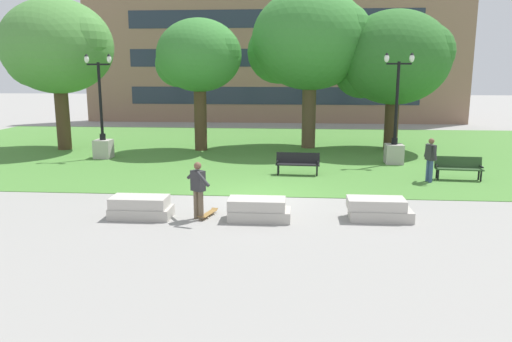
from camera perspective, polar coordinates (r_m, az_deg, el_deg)
The scene contains 17 objects.
ground_plane at distance 17.24m, azimuth 0.20°, elevation -2.97°, with size 140.00×140.00×0.00m, color gray.
grass_lawn at distance 27.01m, azimuth 1.83°, elevation 2.38°, with size 40.00×20.00×0.02m, color #4C8438.
concrete_block_center at distance 15.20m, azimuth -13.06°, elevation -4.08°, with size 1.80×0.90×0.64m.
concrete_block_left at distance 14.59m, azimuth 0.27°, elevation -4.44°, with size 1.81×0.90×0.64m.
concrete_block_right at distance 15.05m, azimuth 13.81°, elevation -4.28°, with size 1.87×0.90×0.64m.
person_skateboarder at distance 14.57m, azimuth -6.63°, elevation -1.83°, with size 0.90×1.11×1.71m.
skateboard at distance 15.04m, azimuth -5.50°, elevation -4.88°, with size 0.46×1.04×0.14m.
park_bench_near_left at distance 21.30m, azimuth 22.13°, elevation 0.47°, with size 1.84×0.67×0.90m.
park_bench_near_right at distance 20.75m, azimuth 4.80°, elevation 1.02°, with size 1.82×0.60×0.90m.
lamp_post_center at distance 23.87m, azimuth 15.55°, elevation 3.24°, with size 1.32×0.80×5.04m.
lamp_post_left at distance 25.60m, azimuth -17.12°, elevation 3.69°, with size 1.32×0.80×5.02m.
tree_near_left at distance 27.81m, azimuth 15.42°, elevation 12.24°, with size 6.07×5.78×7.35m.
tree_near_right at distance 26.92m, azimuth -6.63°, elevation 12.81°, with size 4.68×4.45×6.90m.
tree_far_right at distance 27.79m, azimuth 6.07°, elevation 14.51°, with size 6.61×6.29×8.52m.
tree_far_left at distance 29.02m, azimuth -21.87°, elevation 12.92°, with size 6.08×5.79×7.94m.
person_bystander_near_lawn at distance 20.38m, azimuth 19.30°, elevation 1.47°, with size 0.35×0.90×1.71m.
building_facade_distant at distance 41.21m, azimuth 2.00°, elevation 13.92°, with size 31.03×1.03×12.03m.
Camera 1 is at (1.27, -16.63, 4.34)m, focal length 35.00 mm.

